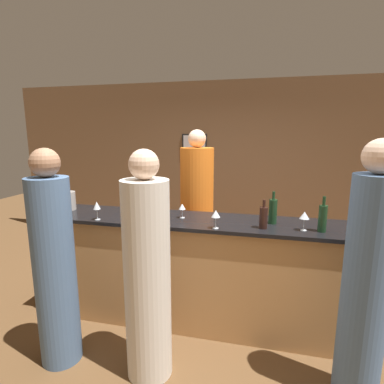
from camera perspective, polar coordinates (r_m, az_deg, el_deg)
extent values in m
plane|color=brown|center=(3.41, 0.52, -23.15)|extent=(14.00, 14.00, 0.00)
cube|color=brown|center=(5.26, 6.48, 5.27)|extent=(8.00, 0.06, 2.80)
cube|color=black|center=(5.29, 0.46, 9.17)|extent=(0.44, 0.02, 0.34)
cube|color=silver|center=(5.28, 0.43, 9.17)|extent=(0.39, 0.00, 0.29)
cube|color=#B27F4C|center=(3.15, 0.54, -15.12)|extent=(3.10, 0.56, 1.06)
cube|color=black|center=(2.95, 0.56, -5.52)|extent=(3.16, 0.62, 0.04)
cylinder|color=orange|center=(3.68, 0.91, -5.39)|extent=(0.40, 0.40, 1.76)
sphere|color=beige|center=(3.53, 0.96, 10.13)|extent=(0.21, 0.21, 0.21)
cylinder|color=#4C6B93|center=(2.78, -24.62, -13.83)|extent=(0.33, 0.33, 1.59)
sphere|color=#A37556|center=(2.56, -26.23, 5.04)|extent=(0.23, 0.23, 0.23)
cylinder|color=#4C6B93|center=(2.48, 30.07, -16.49)|extent=(0.31, 0.31, 1.66)
sphere|color=beige|center=(2.24, 32.39, 5.77)|extent=(0.23, 0.23, 0.23)
cylinder|color=silver|center=(2.44, -8.47, -16.48)|extent=(0.36, 0.36, 1.59)
sphere|color=beige|center=(2.18, -9.14, 5.22)|extent=(0.22, 0.22, 0.22)
cylinder|color=#19381E|center=(2.88, 15.14, -3.61)|extent=(0.08, 0.08, 0.23)
cylinder|color=#19381E|center=(2.84, 15.29, -0.65)|extent=(0.03, 0.03, 0.08)
cylinder|color=black|center=(2.71, 13.44, -4.81)|extent=(0.07, 0.07, 0.19)
cylinder|color=black|center=(2.68, 13.57, -2.15)|extent=(0.03, 0.03, 0.07)
cylinder|color=#19381E|center=(2.78, 23.61, -4.67)|extent=(0.07, 0.07, 0.23)
cylinder|color=#19381E|center=(2.74, 23.86, -1.57)|extent=(0.03, 0.03, 0.08)
cylinder|color=#9E9993|center=(3.56, -22.64, -1.55)|extent=(0.17, 0.17, 0.20)
cylinder|color=silver|center=(2.67, 4.52, -6.89)|extent=(0.05, 0.05, 0.00)
cylinder|color=silver|center=(2.65, 4.53, -5.82)|extent=(0.01, 0.01, 0.10)
cone|color=silver|center=(2.63, 4.56, -4.13)|extent=(0.08, 0.08, 0.06)
cylinder|color=silver|center=(2.78, 20.46, -6.85)|extent=(0.05, 0.05, 0.00)
cylinder|color=silver|center=(2.76, 20.53, -5.79)|extent=(0.01, 0.01, 0.10)
cone|color=silver|center=(2.74, 20.65, -4.16)|extent=(0.08, 0.08, 0.06)
cylinder|color=silver|center=(3.36, -26.08, -4.23)|extent=(0.05, 0.05, 0.00)
cylinder|color=silver|center=(3.35, -26.15, -3.43)|extent=(0.01, 0.01, 0.09)
cone|color=silver|center=(3.33, -26.27, -2.03)|extent=(0.07, 0.07, 0.08)
cylinder|color=silver|center=(3.06, -17.53, -5.02)|extent=(0.05, 0.05, 0.00)
cylinder|color=silver|center=(3.05, -17.59, -4.06)|extent=(0.01, 0.01, 0.10)
cone|color=silver|center=(3.03, -17.69, -2.45)|extent=(0.07, 0.07, 0.08)
cylinder|color=silver|center=(2.98, -1.87, -4.91)|extent=(0.05, 0.05, 0.00)
cylinder|color=silver|center=(2.97, -1.88, -4.09)|extent=(0.01, 0.01, 0.08)
cone|color=silver|center=(2.96, -1.89, -2.78)|extent=(0.07, 0.07, 0.06)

